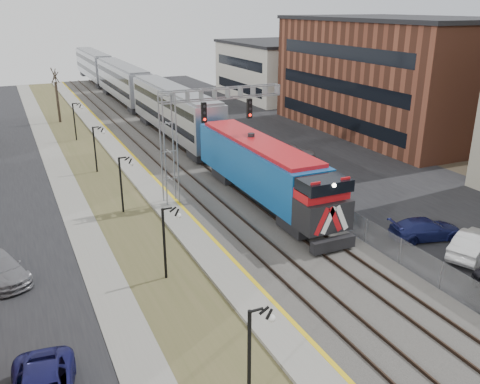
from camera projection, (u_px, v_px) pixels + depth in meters
street_west at (4, 196)px, 38.32m from camera, size 7.00×120.00×0.04m
sidewalk at (66, 187)px, 40.10m from camera, size 2.00×120.00×0.08m
grass_median at (104, 182)px, 41.29m from camera, size 4.00×120.00×0.06m
platform at (140, 176)px, 42.45m from camera, size 2.00×120.00×0.24m
ballast_bed at (196, 169)px, 44.44m from camera, size 8.00×120.00×0.20m
parking_lot at (313, 154)px, 49.22m from camera, size 16.00×120.00×0.04m
platform_edge at (150, 173)px, 42.75m from camera, size 0.24×120.00×0.01m
track_near at (174, 170)px, 43.58m from camera, size 1.58×120.00×0.15m
track_far at (212, 165)px, 44.97m from camera, size 1.58×120.00×0.15m
train at (137, 92)px, 66.10m from camera, size 3.00×85.85×5.33m
signal_gantry at (192, 127)px, 35.47m from camera, size 9.00×1.07×8.15m
lampposts at (163, 242)px, 26.40m from camera, size 0.14×62.14×4.00m
fence at (240, 155)px, 45.86m from camera, size 0.04×120.00×1.60m
buildings_east at (459, 85)px, 49.33m from camera, size 16.00×76.00×15.00m
car_lot_b at (474, 244)px, 28.95m from camera, size 4.85×3.30×1.51m
car_lot_d at (425, 230)px, 31.12m from camera, size 4.79×2.79×1.31m
car_lot_e at (292, 152)px, 47.03m from camera, size 4.64×3.14×1.47m
car_lot_f at (265, 151)px, 47.61m from camera, size 4.56×2.70×1.42m
car_street_b at (0, 269)px, 26.47m from camera, size 3.31×4.99×1.34m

